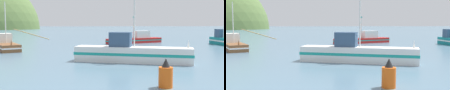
# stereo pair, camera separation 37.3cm
# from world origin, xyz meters

# --- Properties ---
(fishing_boat_teal) EXTENTS (1.81, 6.34, 7.56)m
(fishing_boat_teal) POSITION_xyz_m (18.29, 38.74, 0.83)
(fishing_boat_teal) COLOR #147F84
(fishing_boat_teal) RESTS_ON ground
(fishing_boat_red) EXTENTS (10.82, 6.04, 4.77)m
(fishing_boat_red) POSITION_xyz_m (4.68, 43.86, 0.68)
(fishing_boat_red) COLOR red
(fishing_boat_red) RESTS_ON ground
(fishing_boat_brown) EXTENTS (10.89, 9.18, 6.42)m
(fishing_boat_brown) POSITION_xyz_m (-15.17, 34.13, 0.67)
(fishing_boat_brown) COLOR brown
(fishing_boat_brown) RESTS_ON ground
(fishing_boat_white) EXTENTS (10.79, 5.33, 6.03)m
(fishing_boat_white) POSITION_xyz_m (-0.04, 21.24, 0.86)
(fishing_boat_white) COLOR white
(fishing_boat_white) RESTS_ON ground
(channel_buoy) EXTENTS (0.79, 0.79, 1.65)m
(channel_buoy) POSITION_xyz_m (0.28, 11.87, 0.69)
(channel_buoy) COLOR #E55914
(channel_buoy) RESTS_ON ground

